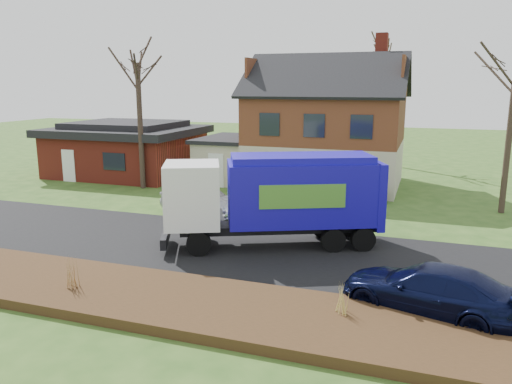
% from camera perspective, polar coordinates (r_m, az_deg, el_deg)
% --- Properties ---
extents(ground, '(120.00, 120.00, 0.00)m').
position_cam_1_polar(ground, '(19.91, -5.79, -6.14)').
color(ground, '#2B4D19').
rests_on(ground, ground).
extents(road, '(80.00, 7.00, 0.02)m').
position_cam_1_polar(road, '(19.91, -5.79, -6.11)').
color(road, black).
rests_on(road, ground).
extents(mulch_verge, '(80.00, 3.50, 0.30)m').
position_cam_1_polar(mulch_verge, '(15.53, -14.16, -11.29)').
color(mulch_verge, black).
rests_on(mulch_verge, ground).
extents(main_house, '(12.95, 8.95, 9.26)m').
position_cam_1_polar(main_house, '(31.79, 7.20, 8.12)').
color(main_house, beige).
rests_on(main_house, ground).
extents(ranch_house, '(9.80, 8.20, 3.70)m').
position_cam_1_polar(ranch_house, '(36.44, -14.52, 4.84)').
color(ranch_house, maroon).
rests_on(ranch_house, ground).
extents(garbage_truck, '(8.60, 5.50, 3.61)m').
position_cam_1_polar(garbage_truck, '(19.31, 2.53, -0.26)').
color(garbage_truck, black).
rests_on(garbage_truck, ground).
extents(silver_sedan, '(4.53, 2.72, 1.41)m').
position_cam_1_polar(silver_sedan, '(24.34, -6.29, -1.02)').
color(silver_sedan, '#A9ACB1').
rests_on(silver_sedan, ground).
extents(navy_wagon, '(5.17, 3.16, 1.40)m').
position_cam_1_polar(navy_wagon, '(14.80, 19.13, -10.50)').
color(navy_wagon, black).
rests_on(navy_wagon, ground).
extents(tree_front_west, '(3.50, 3.50, 10.41)m').
position_cam_1_polar(tree_front_west, '(30.91, -13.53, 16.21)').
color(tree_front_west, '#382921').
rests_on(tree_front_west, ground).
extents(tree_back, '(3.37, 3.37, 10.69)m').
position_cam_1_polar(tree_back, '(40.79, 14.70, 15.57)').
color(tree_back, '#473A2A').
rests_on(tree_back, ground).
extents(grass_clump_mid, '(0.36, 0.30, 1.01)m').
position_cam_1_polar(grass_clump_mid, '(15.95, -20.23, -8.52)').
color(grass_clump_mid, '#9F7546').
rests_on(grass_clump_mid, mulch_verge).
extents(grass_clump_east, '(0.33, 0.27, 0.82)m').
position_cam_1_polar(grass_clump_east, '(13.65, 9.82, -11.91)').
color(grass_clump_east, tan).
rests_on(grass_clump_east, mulch_verge).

